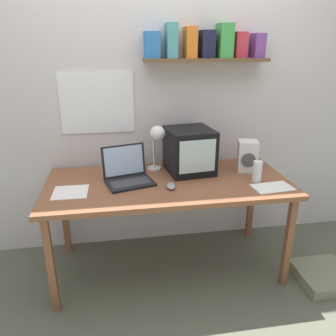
# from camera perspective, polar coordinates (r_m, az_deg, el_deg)

# --- Properties ---
(ground_plane) EXTENTS (12.00, 12.00, 0.00)m
(ground_plane) POSITION_cam_1_polar(r_m,az_deg,el_deg) (2.71, 0.00, -16.67)
(ground_plane) COLOR #5C5F4D
(back_wall) EXTENTS (5.60, 0.24, 2.60)m
(back_wall) POSITION_cam_1_polar(r_m,az_deg,el_deg) (2.64, -1.50, 13.31)
(back_wall) COLOR silver
(back_wall) RESTS_ON ground_plane
(corner_desk) EXTENTS (1.72, 0.79, 0.73)m
(corner_desk) POSITION_cam_1_polar(r_m,az_deg,el_deg) (2.37, 0.00, -3.55)
(corner_desk) COLOR brown
(corner_desk) RESTS_ON ground_plane
(crt_monitor) EXTENTS (0.37, 0.38, 0.33)m
(crt_monitor) POSITION_cam_1_polar(r_m,az_deg,el_deg) (2.48, 3.76, 3.06)
(crt_monitor) COLOR black
(crt_monitor) RESTS_ON corner_desk
(laptop) EXTENTS (0.37, 0.34, 0.25)m
(laptop) POSITION_cam_1_polar(r_m,az_deg,el_deg) (2.34, -7.10, -0.85)
(laptop) COLOR black
(laptop) RESTS_ON corner_desk
(desk_lamp) EXTENTS (0.13, 0.17, 0.36)m
(desk_lamp) POSITION_cam_1_polar(r_m,az_deg,el_deg) (2.43, -1.93, 5.27)
(desk_lamp) COLOR white
(desk_lamp) RESTS_ON corner_desk
(juice_glass) EXTENTS (0.07, 0.07, 0.15)m
(juice_glass) POSITION_cam_1_polar(r_m,az_deg,el_deg) (2.40, 15.27, -0.73)
(juice_glass) COLOR white
(juice_glass) RESTS_ON corner_desk
(space_heater) EXTENTS (0.17, 0.17, 0.24)m
(space_heater) POSITION_cam_1_polar(r_m,az_deg,el_deg) (2.58, 13.65, 2.08)
(space_heater) COLOR white
(space_heater) RESTS_ON corner_desk
(computer_mouse) EXTENTS (0.07, 0.11, 0.03)m
(computer_mouse) POSITION_cam_1_polar(r_m,az_deg,el_deg) (2.22, 0.39, -3.16)
(computer_mouse) COLOR gray
(computer_mouse) RESTS_ON corner_desk
(open_notebook) EXTENTS (0.28, 0.19, 0.00)m
(open_notebook) POSITION_cam_1_polar(r_m,az_deg,el_deg) (2.35, 17.76, -3.22)
(open_notebook) COLOR white
(open_notebook) RESTS_ON corner_desk
(loose_paper_near_laptop) EXTENTS (0.23, 0.22, 0.00)m
(loose_paper_near_laptop) POSITION_cam_1_polar(r_m,az_deg,el_deg) (2.26, -16.63, -4.05)
(loose_paper_near_laptop) COLOR white
(loose_paper_near_laptop) RESTS_ON corner_desk
(printed_handout) EXTENTS (0.28, 0.20, 0.00)m
(printed_handout) POSITION_cam_1_polar(r_m,az_deg,el_deg) (2.56, -7.77, -0.39)
(printed_handout) COLOR white
(printed_handout) RESTS_ON corner_desk
(floor_cushion) EXTENTS (0.38, 0.38, 0.09)m
(floor_cushion) POSITION_cam_1_polar(r_m,az_deg,el_deg) (2.80, 25.43, -16.63)
(floor_cushion) COLOR gray
(floor_cushion) RESTS_ON ground_plane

